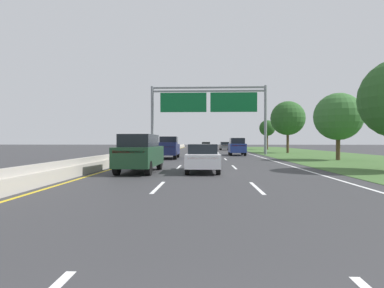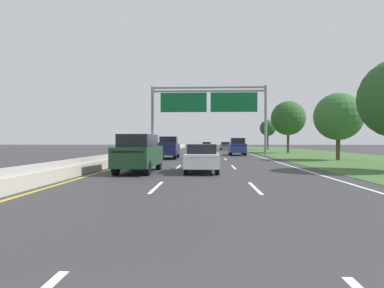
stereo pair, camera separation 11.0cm
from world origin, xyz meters
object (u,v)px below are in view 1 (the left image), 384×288
(roadside_tree_mid, at_px, (338,117))
(roadside_tree_distant, at_px, (267,128))
(car_white_centre_lane_sedan, at_px, (203,157))
(pickup_truck_navy, at_px, (168,148))
(car_darkgreen_left_lane_suv, at_px, (140,153))
(overhead_sign_gantry, at_px, (208,105))
(car_gold_centre_lane_sedan, at_px, (206,146))
(car_grey_right_lane_sedan, at_px, (225,146))
(roadside_tree_far, at_px, (288,118))
(car_blue_right_lane_suv, at_px, (237,146))

(roadside_tree_mid, bearing_deg, roadside_tree_distant, 89.22)
(car_white_centre_lane_sedan, relative_size, roadside_tree_mid, 0.72)
(pickup_truck_navy, height_order, car_darkgreen_left_lane_suv, pickup_truck_navy)
(overhead_sign_gantry, xyz_separation_m, roadside_tree_distant, (12.16, 23.09, -1.99))
(overhead_sign_gantry, bearing_deg, car_white_centre_lane_sedan, -91.33)
(car_darkgreen_left_lane_suv, xyz_separation_m, car_gold_centre_lane_sedan, (3.76, 42.76, -0.28))
(car_darkgreen_left_lane_suv, bearing_deg, pickup_truck_navy, 1.66)
(car_white_centre_lane_sedan, distance_m, roadside_tree_mid, 16.78)
(pickup_truck_navy, height_order, car_gold_centre_lane_sedan, pickup_truck_navy)
(car_white_centre_lane_sedan, xyz_separation_m, roadside_tree_distant, (12.68, 45.49, 3.55))
(car_white_centre_lane_sedan, bearing_deg, car_grey_right_lane_sedan, -5.69)
(car_darkgreen_left_lane_suv, distance_m, car_gold_centre_lane_sedan, 42.92)
(car_gold_centre_lane_sedan, bearing_deg, car_grey_right_lane_sedan, -89.07)
(pickup_truck_navy, xyz_separation_m, car_gold_centre_lane_sedan, (3.84, 29.22, -0.26))
(roadside_tree_far, bearing_deg, roadside_tree_mid, -89.84)
(overhead_sign_gantry, distance_m, car_blue_right_lane_suv, 6.62)
(car_darkgreen_left_lane_suv, bearing_deg, car_blue_right_lane_suv, -18.58)
(car_gold_centre_lane_sedan, distance_m, roadside_tree_far, 19.16)
(car_white_centre_lane_sedan, relative_size, car_gold_centre_lane_sedan, 1.00)
(car_darkgreen_left_lane_suv, height_order, roadside_tree_far, roadside_tree_far)
(car_grey_right_lane_sedan, relative_size, car_blue_right_lane_suv, 0.94)
(car_grey_right_lane_sedan, distance_m, car_gold_centre_lane_sedan, 3.60)
(car_white_centre_lane_sedan, bearing_deg, overhead_sign_gantry, -1.84)
(car_white_centre_lane_sedan, xyz_separation_m, car_grey_right_lane_sedan, (3.85, 42.38, 0.00))
(car_darkgreen_left_lane_suv, height_order, roadside_tree_mid, roadside_tree_mid)
(pickup_truck_navy, height_order, roadside_tree_mid, roadside_tree_mid)
(car_gold_centre_lane_sedan, xyz_separation_m, roadside_tree_distant, (12.43, 3.12, 3.55))
(roadside_tree_far, height_order, roadside_tree_distant, roadside_tree_far)
(overhead_sign_gantry, xyz_separation_m, pickup_truck_navy, (-4.11, -9.24, -5.29))
(car_grey_right_lane_sedan, bearing_deg, roadside_tree_mid, -166.19)
(car_gold_centre_lane_sedan, height_order, roadside_tree_mid, roadside_tree_mid)
(car_blue_right_lane_suv, distance_m, car_darkgreen_left_lane_suv, 22.07)
(roadside_tree_mid, relative_size, roadside_tree_distant, 1.02)
(car_grey_right_lane_sedan, xyz_separation_m, roadside_tree_mid, (8.36, -31.31, 3.14))
(car_grey_right_lane_sedan, relative_size, car_gold_centre_lane_sedan, 1.00)
(pickup_truck_navy, relative_size, roadside_tree_far, 0.72)
(overhead_sign_gantry, height_order, roadside_tree_far, overhead_sign_gantry)
(car_darkgreen_left_lane_suv, relative_size, car_gold_centre_lane_sedan, 1.07)
(car_grey_right_lane_sedan, xyz_separation_m, roadside_tree_far, (8.32, -14.40, 4.26))
(car_darkgreen_left_lane_suv, relative_size, roadside_tree_mid, 0.77)
(pickup_truck_navy, height_order, roadside_tree_far, roadside_tree_far)
(car_blue_right_lane_suv, relative_size, roadside_tree_mid, 0.77)
(overhead_sign_gantry, distance_m, roadside_tree_distant, 26.18)
(overhead_sign_gantry, distance_m, pickup_truck_navy, 11.41)
(pickup_truck_navy, relative_size, car_white_centre_lane_sedan, 1.23)
(pickup_truck_navy, relative_size, car_gold_centre_lane_sedan, 1.23)
(car_grey_right_lane_sedan, distance_m, roadside_tree_distant, 10.02)
(roadside_tree_mid, bearing_deg, car_darkgreen_left_lane_suv, -143.90)
(overhead_sign_gantry, relative_size, roadside_tree_mid, 2.46)
(car_grey_right_lane_sedan, height_order, roadside_tree_distant, roadside_tree_distant)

